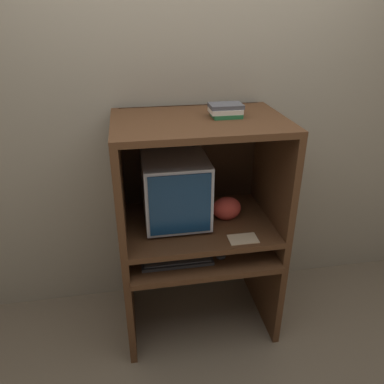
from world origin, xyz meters
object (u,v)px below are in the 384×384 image
snack_bag (227,208)px  book_stack (226,110)px  keyboard (177,260)px  crt_monitor (175,189)px  mouse (221,257)px

snack_bag → book_stack: book_stack is taller
keyboard → snack_bag: (0.34, 0.18, 0.21)m
keyboard → book_stack: (0.31, 0.20, 0.82)m
keyboard → snack_bag: 0.44m
crt_monitor → book_stack: (0.29, -0.03, 0.47)m
book_stack → snack_bag: bearing=-24.7°
crt_monitor → mouse: size_ratio=7.85×
snack_bag → crt_monitor: bearing=172.3°
keyboard → book_stack: book_stack is taller
keyboard → snack_bag: snack_bag is taller
crt_monitor → snack_bag: bearing=-7.7°
keyboard → mouse: same height
keyboard → mouse: size_ratio=7.43×
crt_monitor → snack_bag: size_ratio=2.47×
snack_bag → mouse: bearing=-111.2°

